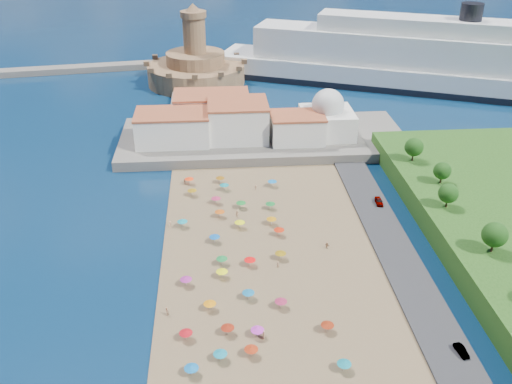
{
  "coord_description": "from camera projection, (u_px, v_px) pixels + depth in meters",
  "views": [
    {
      "loc": [
        -5.44,
        -94.79,
        72.26
      ],
      "look_at": [
        4.0,
        25.0,
        8.0
      ],
      "focal_mm": 40.0,
      "sensor_mm": 36.0,
      "label": 1
    }
  ],
  "objects": [
    {
      "name": "ground",
      "position": [
        246.0,
        284.0,
        117.78
      ],
      "size": [
        700.0,
        700.0,
        0.0
      ],
      "primitive_type": "plane",
      "color": "#071938",
      "rests_on": "ground"
    },
    {
      "name": "terrace",
      "position": [
        263.0,
        139.0,
        181.94
      ],
      "size": [
        90.0,
        36.0,
        3.0
      ],
      "primitive_type": "cube",
      "color": "#59544C",
      "rests_on": "ground"
    },
    {
      "name": "jetty",
      "position": [
        196.0,
        105.0,
        211.33
      ],
      "size": [
        18.0,
        70.0,
        2.4
      ],
      "primitive_type": "cube",
      "color": "#59544C",
      "rests_on": "ground"
    },
    {
      "name": "waterfront_buildings",
      "position": [
        221.0,
        120.0,
        178.6
      ],
      "size": [
        57.0,
        29.0,
        11.0
      ],
      "color": "silver",
      "rests_on": "terrace"
    },
    {
      "name": "domed_building",
      "position": [
        327.0,
        117.0,
        178.04
      ],
      "size": [
        16.0,
        16.0,
        15.0
      ],
      "color": "silver",
      "rests_on": "terrace"
    },
    {
      "name": "fortress",
      "position": [
        196.0,
        68.0,
        235.11
      ],
      "size": [
        40.0,
        40.0,
        32.4
      ],
      "color": "#9D744E",
      "rests_on": "ground"
    },
    {
      "name": "cruise_ship",
      "position": [
        408.0,
        63.0,
        229.13
      ],
      "size": [
        154.14,
        81.76,
        34.37
      ],
      "color": "black",
      "rests_on": "ground"
    },
    {
      "name": "beach_parasols",
      "position": [
        241.0,
        298.0,
        110.15
      ],
      "size": [
        31.19,
        113.38,
        2.2
      ],
      "color": "gray",
      "rests_on": "beach"
    },
    {
      "name": "beachgoers",
      "position": [
        239.0,
        261.0,
        122.97
      ],
      "size": [
        36.92,
        99.35,
        1.83
      ],
      "color": "tan",
      "rests_on": "beach"
    },
    {
      "name": "parked_cars",
      "position": [
        425.0,
        284.0,
        115.5
      ],
      "size": [
        2.06,
        74.87,
        1.44
      ],
      "color": "gray",
      "rests_on": "promenade"
    },
    {
      "name": "hillside_trees",
      "position": [
        509.0,
        258.0,
        108.79
      ],
      "size": [
        13.75,
        108.92,
        7.08
      ],
      "color": "#382314",
      "rests_on": "hillside"
    }
  ]
}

